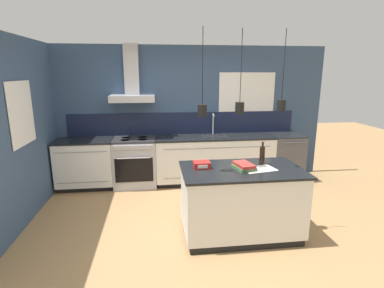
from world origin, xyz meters
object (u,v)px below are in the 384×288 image
object	(u,v)px
red_supply_box	(202,165)
book_stack	(244,166)
bottle_on_island	(262,155)
dishwasher	(285,157)
oven_range	(135,162)

from	to	relation	value
red_supply_box	book_stack	bearing A→B (deg)	-13.60
bottle_on_island	book_stack	size ratio (longest dim) A/B	0.93
dishwasher	red_supply_box	distance (m)	2.77
bottle_on_island	book_stack	world-z (taller)	bottle_on_island
oven_range	bottle_on_island	bearing A→B (deg)	-45.92
book_stack	red_supply_box	bearing A→B (deg)	166.40
dishwasher	book_stack	xyz separation A→B (m)	(-1.46, -2.00, 0.49)
oven_range	dishwasher	world-z (taller)	same
oven_range	red_supply_box	distance (m)	2.16
oven_range	book_stack	distance (m)	2.54
book_stack	bottle_on_island	bearing A→B (deg)	28.09
oven_range	bottle_on_island	size ratio (longest dim) A/B	2.94
bottle_on_island	oven_range	bearing A→B (deg)	134.08
dishwasher	bottle_on_island	size ratio (longest dim) A/B	2.94
red_supply_box	bottle_on_island	bearing A→B (deg)	1.96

